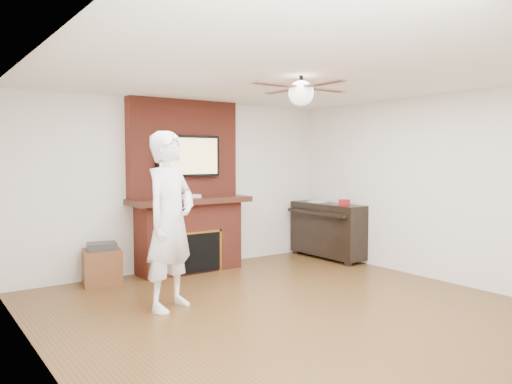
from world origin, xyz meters
TOP-DOWN VIEW (x-y plane):
  - room_shell at (0.00, 0.00)m, footprint 5.36×5.86m
  - fireplace at (0.00, 2.55)m, footprint 1.78×0.64m
  - tv at (0.00, 2.50)m, footprint 1.00×0.08m
  - ceiling_fan at (-0.00, 0.00)m, footprint 1.21×1.21m
  - person at (-1.02, 0.98)m, footprint 0.85×0.75m
  - side_table at (-1.29, 2.48)m, footprint 0.56×0.56m
  - piano at (2.28, 2.00)m, footprint 0.54×1.40m
  - cable_box at (-0.03, 2.45)m, footprint 0.32×0.19m
  - candle_orange at (-0.20, 2.38)m, footprint 0.07×0.07m
  - candle_green at (-0.00, 2.33)m, footprint 0.07×0.07m
  - candle_cream at (0.14, 2.36)m, footprint 0.09×0.09m
  - candle_blue at (0.26, 2.32)m, footprint 0.06×0.06m

SIDE VIEW (x-z plane):
  - candle_blue at x=0.26m, z-range 0.00..0.07m
  - candle_green at x=0.00m, z-range 0.00..0.08m
  - candle_cream at x=0.14m, z-range 0.00..0.10m
  - candle_orange at x=-0.20m, z-range 0.00..0.10m
  - side_table at x=-1.29m, z-range -0.02..0.52m
  - piano at x=2.28m, z-range -0.01..0.99m
  - person at x=-1.02m, z-range 0.00..1.95m
  - fireplace at x=0.00m, z-range -0.25..2.25m
  - cable_box at x=-0.03m, z-range 1.08..1.12m
  - room_shell at x=0.00m, z-range -0.18..2.68m
  - tv at x=0.00m, z-range 1.38..1.98m
  - ceiling_fan at x=0.00m, z-range 2.18..2.49m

